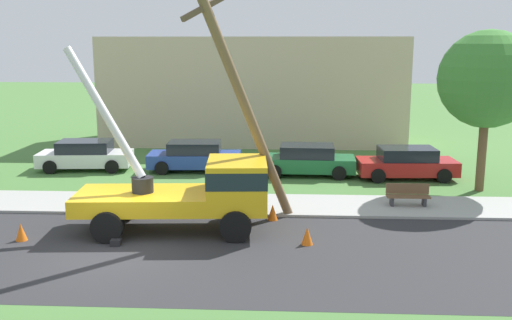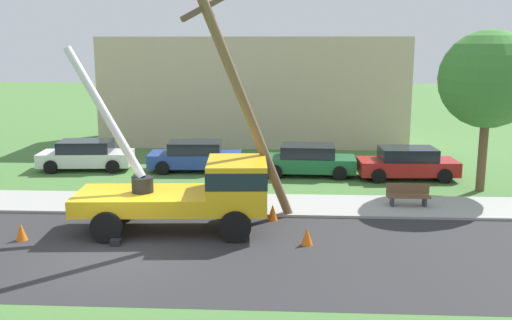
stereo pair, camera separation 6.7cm
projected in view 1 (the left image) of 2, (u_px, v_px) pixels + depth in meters
The scene contains 15 objects.
ground_plane at pixel (186, 167), 29.02m from camera, with size 120.00×120.00×0.00m, color #477538.
road_asphalt at pixel (118, 251), 17.28m from camera, with size 80.00×7.33×0.01m, color #2B2B2D.
sidewalk_strip at pixel (156, 203), 22.26m from camera, with size 80.00×2.86×0.10m, color #9E9E99.
utility_truck at pixel (198, 189), 18.99m from camera, with size 6.91×3.21×5.98m.
leaning_utility_pole at pixel (244, 102), 18.88m from camera, with size 3.51×3.04×8.26m.
traffic_cone_ahead at pixel (307, 236), 17.81m from camera, with size 0.36×0.36×0.56m, color orange.
traffic_cone_behind at pixel (21, 232), 18.18m from camera, with size 0.36×0.36×0.56m, color orange.
traffic_cone_curbside at pixel (273, 212), 20.27m from camera, with size 0.36×0.36×0.56m, color orange.
parked_sedan_white at pixel (85, 155), 28.23m from camera, with size 4.54×2.26×1.42m.
parked_sedan_blue at pixel (195, 156), 27.97m from camera, with size 4.47×2.14×1.42m.
parked_sedan_green at pixel (307, 160), 27.05m from camera, with size 4.46×2.13×1.42m.
parked_sedan_red at pixel (407, 163), 26.39m from camera, with size 4.48×2.15×1.42m.
park_bench at pixel (408, 196), 21.76m from camera, with size 1.60×0.45×0.90m.
roadside_tree_far at pixel (488, 80), 23.44m from camera, with size 3.96×3.96×6.62m.
lowrise_building_backdrop at pixel (254, 90), 35.97m from camera, with size 18.00×6.00×6.40m, color #C6B293.
Camera 1 is at (4.93, -16.16, 6.12)m, focal length 40.82 mm.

